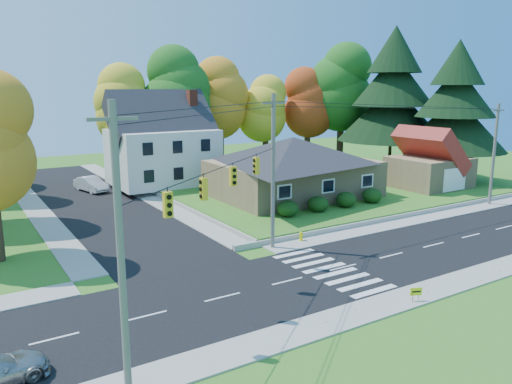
% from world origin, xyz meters
% --- Properties ---
extents(ground, '(120.00, 120.00, 0.00)m').
position_xyz_m(ground, '(0.00, 0.00, 0.00)').
color(ground, '#3D7923').
extents(road_main, '(90.00, 8.00, 0.02)m').
position_xyz_m(road_main, '(0.00, 0.00, 0.01)').
color(road_main, black).
rests_on(road_main, ground).
extents(road_cross, '(8.00, 44.00, 0.02)m').
position_xyz_m(road_cross, '(-8.00, 26.00, 0.01)').
color(road_cross, black).
rests_on(road_cross, ground).
extents(sidewalk_north, '(90.00, 2.00, 0.08)m').
position_xyz_m(sidewalk_north, '(0.00, 5.00, 0.04)').
color(sidewalk_north, '#9C9A90').
rests_on(sidewalk_north, ground).
extents(sidewalk_south, '(90.00, 2.00, 0.08)m').
position_xyz_m(sidewalk_south, '(0.00, -5.00, 0.04)').
color(sidewalk_south, '#9C9A90').
rests_on(sidewalk_south, ground).
extents(lawn, '(30.00, 30.00, 0.50)m').
position_xyz_m(lawn, '(13.00, 21.00, 0.25)').
color(lawn, '#3D7923').
rests_on(lawn, ground).
extents(ranch_house, '(14.60, 10.60, 5.40)m').
position_xyz_m(ranch_house, '(8.00, 16.00, 3.27)').
color(ranch_house, tan).
rests_on(ranch_house, lawn).
extents(colonial_house, '(10.40, 8.40, 9.60)m').
position_xyz_m(colonial_house, '(0.04, 28.00, 4.58)').
color(colonial_house, silver).
rests_on(colonial_house, lawn).
extents(garage, '(7.30, 6.30, 4.60)m').
position_xyz_m(garage, '(22.00, 11.99, 2.84)').
color(garage, tan).
rests_on(garage, lawn).
extents(hedge_row, '(10.70, 1.70, 1.27)m').
position_xyz_m(hedge_row, '(7.50, 9.80, 1.14)').
color(hedge_row, '#163A10').
rests_on(hedge_row, lawn).
extents(traffic_infrastructure, '(38.10, 10.66, 10.00)m').
position_xyz_m(traffic_infrastructure, '(-0.15, 1.35, 5.15)').
color(traffic_infrastructure, '#666059').
rests_on(traffic_infrastructure, ground).
extents(tree_lot_0, '(6.72, 6.72, 12.51)m').
position_xyz_m(tree_lot_0, '(-2.00, 34.00, 8.31)').
color(tree_lot_0, '#3F2A19').
rests_on(tree_lot_0, lawn).
extents(tree_lot_1, '(7.84, 7.84, 14.60)m').
position_xyz_m(tree_lot_1, '(4.00, 33.00, 9.61)').
color(tree_lot_1, '#3F2A19').
rests_on(tree_lot_1, lawn).
extents(tree_lot_2, '(7.28, 7.28, 13.56)m').
position_xyz_m(tree_lot_2, '(10.00, 34.00, 8.96)').
color(tree_lot_2, '#3F2A19').
rests_on(tree_lot_2, lawn).
extents(tree_lot_3, '(6.16, 6.16, 11.47)m').
position_xyz_m(tree_lot_3, '(16.00, 33.00, 7.65)').
color(tree_lot_3, '#3F2A19').
rests_on(tree_lot_3, lawn).
extents(tree_lot_4, '(6.72, 6.72, 12.51)m').
position_xyz_m(tree_lot_4, '(22.00, 32.00, 8.31)').
color(tree_lot_4, '#3F2A19').
rests_on(tree_lot_4, lawn).
extents(tree_lot_5, '(8.40, 8.40, 15.64)m').
position_xyz_m(tree_lot_5, '(26.00, 30.00, 10.27)').
color(tree_lot_5, '#3F2A19').
rests_on(tree_lot_5, lawn).
extents(conifer_east_a, '(12.80, 12.80, 16.96)m').
position_xyz_m(conifer_east_a, '(27.00, 22.00, 9.39)').
color(conifer_east_a, '#3F2A19').
rests_on(conifer_east_a, lawn).
extents(conifer_east_b, '(11.20, 11.20, 14.84)m').
position_xyz_m(conifer_east_b, '(28.00, 14.00, 8.28)').
color(conifer_east_b, '#3F2A19').
rests_on(conifer_east_b, lawn).
extents(white_car, '(2.68, 4.76, 1.48)m').
position_xyz_m(white_car, '(-6.97, 29.98, 0.76)').
color(white_car, silver).
rests_on(white_car, road_cross).
extents(fire_hydrant, '(0.40, 0.31, 0.70)m').
position_xyz_m(fire_hydrant, '(0.98, 5.38, 0.33)').
color(fire_hydrant, '#DCDD00').
rests_on(fire_hydrant, ground).
extents(yard_sign, '(0.56, 0.28, 0.75)m').
position_xyz_m(yard_sign, '(-0.21, -5.51, 0.54)').
color(yard_sign, black).
rests_on(yard_sign, ground).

